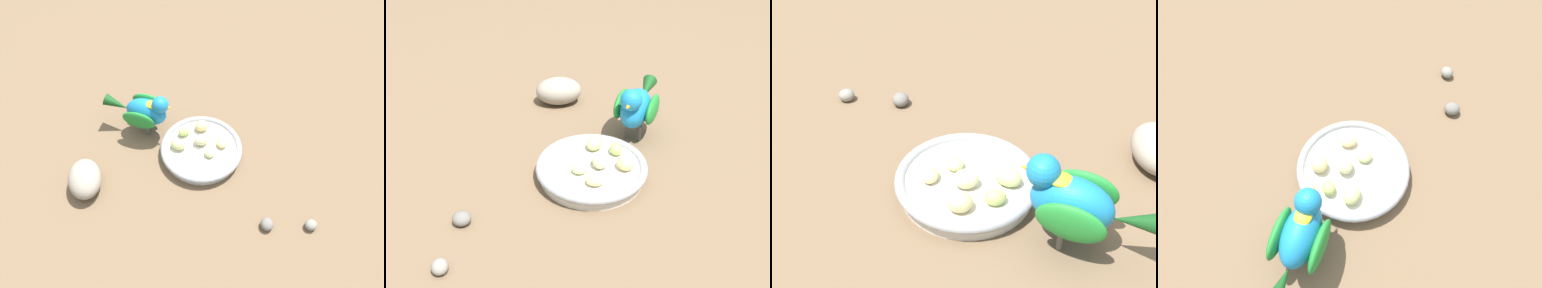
% 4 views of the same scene
% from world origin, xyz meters
% --- Properties ---
extents(ground_plane, '(4.00, 4.00, 0.00)m').
position_xyz_m(ground_plane, '(0.00, 0.00, 0.00)').
color(ground_plane, brown).
extents(feeding_bowl, '(0.19, 0.19, 0.03)m').
position_xyz_m(feeding_bowl, '(-0.02, -0.03, 0.02)').
color(feeding_bowl, beige).
rests_on(feeding_bowl, ground_plane).
extents(apple_piece_0, '(0.04, 0.04, 0.03)m').
position_xyz_m(apple_piece_0, '(-0.02, -0.04, 0.03)').
color(apple_piece_0, beige).
rests_on(apple_piece_0, feeding_bowl).
extents(apple_piece_1, '(0.04, 0.04, 0.02)m').
position_xyz_m(apple_piece_1, '(0.03, -0.06, 0.03)').
color(apple_piece_1, '#C6D17A').
rests_on(apple_piece_1, feeding_bowl).
extents(apple_piece_2, '(0.03, 0.04, 0.02)m').
position_xyz_m(apple_piece_2, '(-0.06, -0.01, 0.03)').
color(apple_piece_2, '#E5C67F').
rests_on(apple_piece_2, feeding_bowl).
extents(apple_piece_3, '(0.03, 0.03, 0.01)m').
position_xyz_m(apple_piece_3, '(-0.02, 0.00, 0.03)').
color(apple_piece_3, '#C6D17A').
rests_on(apple_piece_3, feeding_bowl).
extents(apple_piece_4, '(0.03, 0.03, 0.02)m').
position_xyz_m(apple_piece_4, '(-0.01, -0.08, 0.03)').
color(apple_piece_4, '#B2CC66').
rests_on(apple_piece_4, feeding_bowl).
extents(apple_piece_5, '(0.04, 0.04, 0.02)m').
position_xyz_m(apple_piece_5, '(-0.05, -0.07, 0.03)').
color(apple_piece_5, '#E5C67F').
rests_on(apple_piece_5, feeding_bowl).
extents(parrot, '(0.13, 0.15, 0.12)m').
position_xyz_m(parrot, '(0.05, -0.16, 0.07)').
color(parrot, '#59544C').
rests_on(parrot, ground_plane).
extents(pebble_0, '(0.03, 0.03, 0.02)m').
position_xyz_m(pebble_0, '(-0.09, 0.25, 0.01)').
color(pebble_0, gray).
rests_on(pebble_0, ground_plane).
extents(pebble_1, '(0.04, 0.04, 0.02)m').
position_xyz_m(pebble_1, '(-0.01, 0.20, 0.01)').
color(pebble_1, slate).
rests_on(pebble_1, ground_plane).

